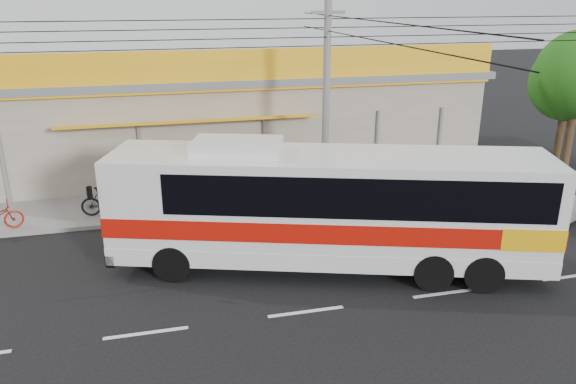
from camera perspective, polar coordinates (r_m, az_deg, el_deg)
The scene contains 9 objects.
ground at distance 16.85m, azimuth -0.47°, elevation -7.76°, with size 120.00×120.00×0.00m, color black.
sidewalk at distance 22.22m, azimuth -4.07°, elevation -0.67°, with size 30.00×3.20×0.15m, color slate.
lane_markings at distance 14.74m, azimuth 1.84°, elevation -12.07°, with size 50.00×0.12×0.01m, color silver, non-canonical shape.
storefront_building at distance 26.89m, azimuth -6.28°, elevation 7.76°, with size 22.60×9.20×5.70m.
coach_bus at distance 16.17m, azimuth 4.81°, elevation -1.05°, with size 12.69×6.37×3.85m.
motorbike_dark at distance 21.17m, azimuth -17.95°, elevation -0.86°, with size 0.51×1.81×1.09m, color black.
white_car at distance 23.38m, azimuth 26.34°, elevation 0.00°, with size 2.41×5.22×1.45m, color silver.
utility_pole at distance 19.77m, azimuth 4.05°, elevation 16.01°, with size 34.00×14.00×7.92m.
tree_near at distance 28.58m, azimuth 26.79°, elevation 9.64°, with size 3.42×3.42×5.67m.
Camera 1 is at (-3.46, -14.58, 7.71)m, focal length 35.00 mm.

